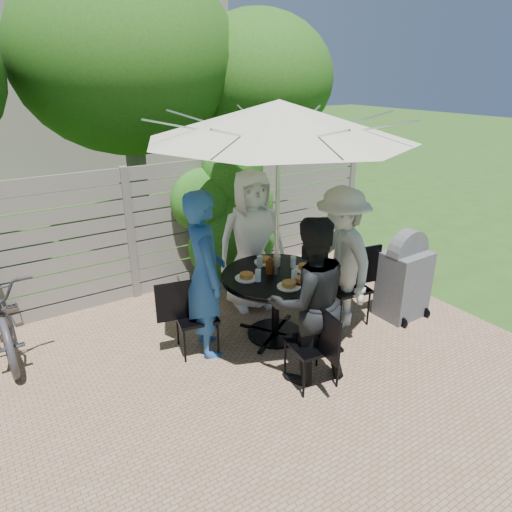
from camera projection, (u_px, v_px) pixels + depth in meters
backyard_envelope at (30, 86)px, 11.20m from camera, size 60.00×60.00×5.00m
patio_table at (276, 293)px, 5.31m from camera, size 1.49×1.49×0.82m
umbrella at (279, 120)px, 4.57m from camera, size 3.35×3.35×2.72m
chair_back at (249, 284)px, 6.27m from camera, size 0.52×0.65×0.85m
person_back at (252, 241)px, 5.89m from camera, size 1.02×0.78×1.87m
chair_left at (196, 331)px, 5.12m from camera, size 0.68×0.51×0.90m
person_left at (205, 275)px, 4.91m from camera, size 0.59×0.77×1.88m
chair_front at (312, 360)px, 4.58m from camera, size 0.51×0.70×0.93m
person_front at (308, 302)px, 4.47m from camera, size 0.97×0.83×1.75m
chair_right at (347, 301)px, 5.72m from camera, size 0.74×0.54×0.98m
person_right at (340, 259)px, 5.45m from camera, size 0.89×1.26×1.77m
plate_back at (265, 261)px, 5.52m from camera, size 0.26×0.26×0.06m
plate_left at (246, 277)px, 5.09m from camera, size 0.26×0.26×0.06m
plate_front at (289, 285)px, 4.89m from camera, size 0.26×0.26×0.06m
plate_right at (305, 268)px, 5.32m from camera, size 0.26×0.26×0.06m
plate_extra at (302, 280)px, 5.00m from camera, size 0.24×0.24×0.06m
glass_back at (260, 261)px, 5.38m from camera, size 0.07×0.07×0.14m
glass_left at (258, 275)px, 5.02m from camera, size 0.07×0.07×0.14m
glass_front at (294, 276)px, 5.00m from camera, size 0.07×0.07×0.14m
glass_right at (293, 262)px, 5.36m from camera, size 0.07×0.07×0.14m
syrup_jug at (270, 267)px, 5.21m from camera, size 0.09×0.09×0.16m
coffee_cup at (277, 261)px, 5.42m from camera, size 0.08×0.08×0.12m
bbq_grill at (404, 278)px, 5.77m from camera, size 0.59×0.46×1.18m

